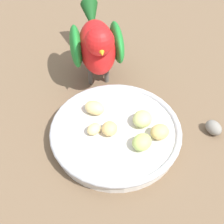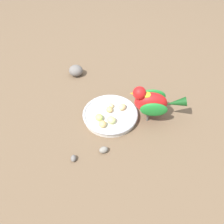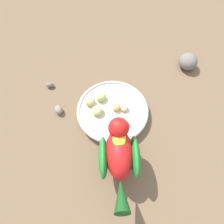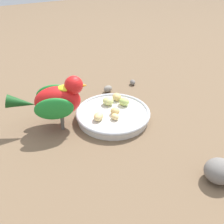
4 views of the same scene
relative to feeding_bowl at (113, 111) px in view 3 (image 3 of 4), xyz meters
The scene contains 12 objects.
ground_plane 0.03m from the feeding_bowl, 151.83° to the left, with size 4.00×4.00×0.00m, color brown.
feeding_bowl is the anchor object (origin of this frame).
apple_piece_0 0.02m from the feeding_bowl, 90.05° to the left, with size 0.03×0.03×0.02m, color tan.
apple_piece_1 0.07m from the feeding_bowl, 129.64° to the right, with size 0.03×0.03×0.02m, color tan.
apple_piece_2 0.06m from the feeding_bowl, 159.44° to the right, with size 0.03×0.03×0.02m, color #B2CC66.
apple_piece_3 0.06m from the feeding_bowl, 10.06° to the left, with size 0.04×0.03×0.02m, color #E5C67F.
apple_piece_4 0.05m from the feeding_bowl, 101.04° to the right, with size 0.03×0.03×0.02m, color #C6D17A.
apple_piece_5 0.04m from the feeding_bowl, 68.89° to the left, with size 0.02×0.02×0.02m, color #E5C67F.
parrot 0.17m from the feeding_bowl, 16.46° to the right, with size 0.21×0.13×0.15m.
rock_large 0.33m from the feeding_bowl, 104.05° to the left, with size 0.07×0.06×0.05m, color slate.
pebble_0 0.24m from the feeding_bowl, 138.20° to the right, with size 0.03×0.02×0.02m, color slate.
pebble_1 0.17m from the feeding_bowl, 114.04° to the right, with size 0.03×0.02×0.02m, color gray.
Camera 3 is at (0.29, -0.12, 0.54)m, focal length 31.05 mm.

